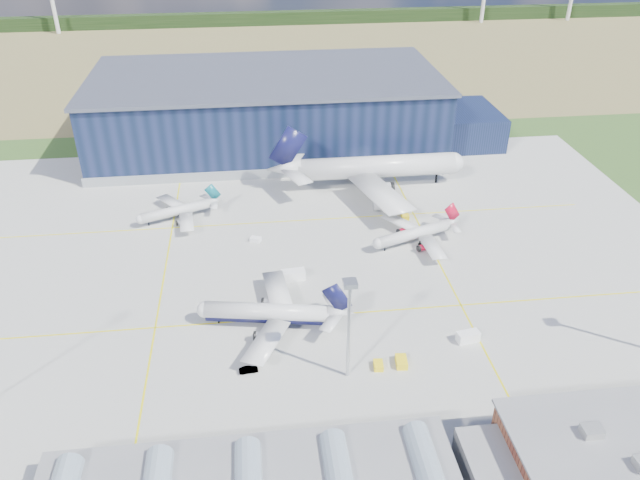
{
  "coord_description": "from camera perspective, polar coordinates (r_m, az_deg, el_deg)",
  "views": [
    {
      "loc": [
        -6.53,
        -122.26,
        87.61
      ],
      "look_at": [
        9.3,
        10.52,
        7.77
      ],
      "focal_mm": 35.0,
      "sensor_mm": 36.0,
      "label": 1
    }
  ],
  "objects": [
    {
      "name": "gse_tug_a",
      "position": [
        131.04,
        7.45,
        -10.99
      ],
      "size": [
        2.58,
        3.87,
        1.53
      ],
      "primitive_type": "cube",
      "rotation": [
        0.0,
        0.0,
        -0.09
      ],
      "color": "yellow",
      "rests_on": "ground"
    },
    {
      "name": "light_mast_center",
      "position": [
        118.3,
        2.68,
        -6.8
      ],
      "size": [
        2.6,
        2.6,
        23.0
      ],
      "color": "silver",
      "rests_on": "ground"
    },
    {
      "name": "apron",
      "position": [
        158.77,
        -3.31,
        -2.7
      ],
      "size": [
        220.0,
        160.0,
        0.08
      ],
      "color": "#ACADA7",
      "rests_on": "ground"
    },
    {
      "name": "gse_tug_c",
      "position": [
        183.0,
        7.78,
        2.18
      ],
      "size": [
        2.25,
        3.38,
        1.42
      ],
      "primitive_type": "cube",
      "rotation": [
        0.0,
        0.0,
        -0.07
      ],
      "color": "yellow",
      "rests_on": "ground"
    },
    {
      "name": "car_b",
      "position": [
        129.25,
        -6.55,
        -11.71
      ],
      "size": [
        3.95,
        1.72,
        1.26
      ],
      "primitive_type": "imported",
      "rotation": [
        0.0,
        0.0,
        1.67
      ],
      "color": "#99999E",
      "rests_on": "ground"
    },
    {
      "name": "gse_tug_b",
      "position": [
        129.95,
        5.36,
        -11.35
      ],
      "size": [
        2.18,
        3.03,
        1.24
      ],
      "primitive_type": "cube",
      "rotation": [
        0.0,
        0.0,
        -0.1
      ],
      "color": "yellow",
      "rests_on": "ground"
    },
    {
      "name": "airliner_red",
      "position": [
        168.95,
        8.58,
        1.05
      ],
      "size": [
        36.13,
        35.76,
        9.25
      ],
      "primitive_type": null,
      "rotation": [
        0.0,
        0.0,
        3.49
      ],
      "color": "silver",
      "rests_on": "ground"
    },
    {
      "name": "gse_van_c",
      "position": [
        139.11,
        13.38,
        -8.59
      ],
      "size": [
        5.16,
        3.09,
        2.32
      ],
      "primitive_type": "cube",
      "rotation": [
        0.0,
        0.0,
        1.74
      ],
      "color": "white",
      "rests_on": "ground"
    },
    {
      "name": "airliner_navy",
      "position": [
        137.34,
        -4.91,
        -5.89
      ],
      "size": [
        40.77,
        40.15,
        11.48
      ],
      "primitive_type": null,
      "rotation": [
        0.0,
        0.0,
        2.96
      ],
      "color": "silver",
      "rests_on": "ground"
    },
    {
      "name": "farmland",
      "position": [
        353.35,
        -5.76,
        16.34
      ],
      "size": [
        600.0,
        220.0,
        0.01
      ],
      "primitive_type": "cube",
      "color": "olive",
      "rests_on": "ground"
    },
    {
      "name": "gse_van_a",
      "position": [
        154.28,
        -2.47,
        -3.21
      ],
      "size": [
        6.1,
        3.07,
        2.57
      ],
      "primitive_type": "cube",
      "rotation": [
        0.0,
        0.0,
        1.66
      ],
      "color": "white",
      "rests_on": "ground"
    },
    {
      "name": "airliner_regional",
      "position": [
        183.8,
        -13.09,
        3.02
      ],
      "size": [
        33.8,
        33.49,
        8.54
      ],
      "primitive_type": null,
      "rotation": [
        0.0,
        0.0,
        3.52
      ],
      "color": "silver",
      "rests_on": "ground"
    },
    {
      "name": "treeline",
      "position": [
        430.51,
        -6.15,
        19.48
      ],
      "size": [
        600.0,
        8.0,
        8.0
      ],
      "primitive_type": "cube",
      "color": "black",
      "rests_on": "ground"
    },
    {
      "name": "ground",
      "position": [
        150.55,
        -3.05,
        -4.8
      ],
      "size": [
        600.0,
        600.0,
        0.0
      ],
      "primitive_type": "plane",
      "color": "#2E4A1B",
      "rests_on": "ground"
    },
    {
      "name": "gse_cart_b",
      "position": [
        170.86,
        -5.9,
        0.05
      ],
      "size": [
        3.34,
        2.84,
        1.23
      ],
      "primitive_type": "cube",
      "rotation": [
        0.0,
        0.0,
        1.17
      ],
      "color": "white",
      "rests_on": "ground"
    },
    {
      "name": "car_a",
      "position": [
        114.8,
        0.13,
        -18.49
      ],
      "size": [
        3.32,
        1.7,
        1.08
      ],
      "primitive_type": "imported",
      "rotation": [
        0.0,
        0.0,
        1.71
      ],
      "color": "#99999E",
      "rests_on": "ground"
    },
    {
      "name": "hangar",
      "position": [
        230.17,
        -4.17,
        11.48
      ],
      "size": [
        145.0,
        62.0,
        26.1
      ],
      "color": "#0F1932",
      "rests_on": "ground"
    },
    {
      "name": "airliner_widebody",
      "position": [
        197.28,
        5.24,
        7.65
      ],
      "size": [
        63.48,
        62.1,
        20.69
      ],
      "primitive_type": null,
      "rotation": [
        0.0,
        0.0,
        -0.0
      ],
      "color": "silver",
      "rests_on": "ground"
    }
  ]
}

